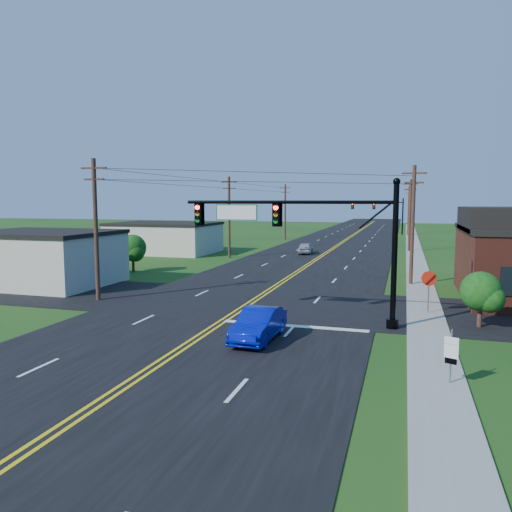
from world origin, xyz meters
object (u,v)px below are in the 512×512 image
(blue_car, at_px, (259,325))
(route_sign, at_px, (451,353))
(stop_sign, at_px, (429,283))
(signal_mast_far, at_px, (379,210))
(signal_mast_main, at_px, (305,232))

(blue_car, xyz_separation_m, route_sign, (7.94, -3.41, 0.43))
(route_sign, bearing_deg, stop_sign, 113.51)
(stop_sign, bearing_deg, blue_car, -122.94)
(signal_mast_far, height_order, stop_sign, signal_mast_far)
(signal_mast_main, distance_m, route_sign, 10.48)
(signal_mast_main, relative_size, signal_mast_far, 1.03)
(signal_mast_far, xyz_separation_m, stop_sign, (6.21, -67.99, -2.77))
(signal_mast_far, bearing_deg, signal_mast_main, -90.08)
(signal_mast_main, bearing_deg, route_sign, -48.08)
(route_sign, distance_m, stop_sign, 11.35)
(signal_mast_main, distance_m, blue_car, 5.78)
(signal_mast_main, height_order, stop_sign, signal_mast_main)
(signal_mast_far, height_order, route_sign, signal_mast_far)
(stop_sign, bearing_deg, route_sign, -77.51)
(signal_mast_main, xyz_separation_m, signal_mast_far, (0.10, 72.00, -0.20))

